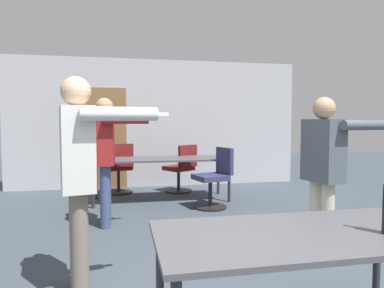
# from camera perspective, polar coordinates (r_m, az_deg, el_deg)

# --- Properties ---
(back_wall) EXTENTS (6.06, 0.12, 2.65)m
(back_wall) POSITION_cam_1_polar(r_m,az_deg,el_deg) (7.25, -5.97, 3.36)
(back_wall) COLOR #BCBCC1
(back_wall) RESTS_ON ground_plane
(conference_table_near) EXTENTS (1.65, 0.78, 0.73)m
(conference_table_near) POSITION_cam_1_polar(r_m,az_deg,el_deg) (2.08, 17.92, -15.60)
(conference_table_near) COLOR #4C4C51
(conference_table_near) RESTS_ON ground_plane
(conference_table_far) EXTENTS (2.34, 0.80, 0.73)m
(conference_table_far) POSITION_cam_1_polar(r_m,az_deg,el_deg) (5.90, -5.14, -2.90)
(conference_table_far) COLOR #4C4C51
(conference_table_far) RESTS_ON ground_plane
(person_left_plaid) EXTENTS (0.79, 0.57, 1.59)m
(person_left_plaid) POSITION_cam_1_polar(r_m,az_deg,el_deg) (3.57, 21.12, -2.77)
(person_left_plaid) COLOR beige
(person_left_plaid) RESTS_ON ground_plane
(person_right_polo) EXTENTS (0.75, 0.62, 1.66)m
(person_right_polo) POSITION_cam_1_polar(r_m,az_deg,el_deg) (4.51, -14.13, -0.84)
(person_right_polo) COLOR #3D4C75
(person_right_polo) RESTS_ON ground_plane
(person_center_tall) EXTENTS (0.85, 0.61, 1.69)m
(person_center_tall) POSITION_cam_1_polar(r_m,az_deg,el_deg) (2.78, -18.27, -3.15)
(person_center_tall) COLOR slate
(person_center_tall) RESTS_ON ground_plane
(office_chair_side_rolled) EXTENTS (0.56, 0.61, 0.95)m
(office_chair_side_rolled) POSITION_cam_1_polar(r_m,az_deg,el_deg) (6.58, -12.02, -4.25)
(office_chair_side_rolled) COLOR black
(office_chair_side_rolled) RESTS_ON ground_plane
(office_chair_mid_tucked) EXTENTS (0.66, 0.68, 0.92)m
(office_chair_mid_tucked) POSITION_cam_1_polar(r_m,az_deg,el_deg) (6.60, -1.81, -4.37)
(office_chair_mid_tucked) COLOR black
(office_chair_mid_tucked) RESTS_ON ground_plane
(office_chair_far_left) EXTENTS (0.62, 0.57, 0.94)m
(office_chair_far_left) POSITION_cam_1_polar(r_m,az_deg,el_deg) (5.44, 3.77, -5.90)
(office_chair_far_left) COLOR black
(office_chair_far_left) RESTS_ON ground_plane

